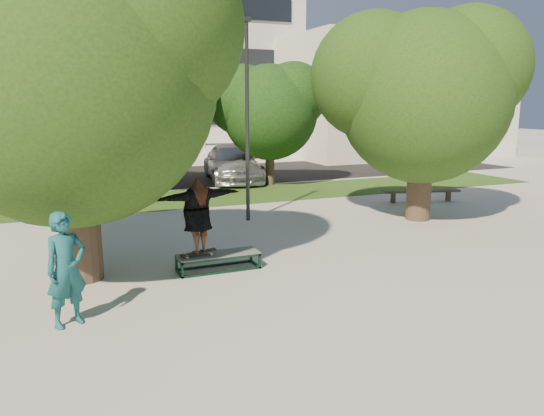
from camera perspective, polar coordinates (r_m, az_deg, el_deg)
name	(u,v)px	position (r m, az deg, el deg)	size (l,w,h in m)	color
ground	(285,268)	(11.91, 1.42, -6.51)	(120.00, 120.00, 0.00)	gray
grass_strip	(208,197)	(20.94, -6.93, 1.17)	(30.00, 4.00, 0.02)	#244513
asphalt_strip	(151,178)	(26.98, -12.87, 3.20)	(40.00, 8.00, 0.01)	black
tree_left	(62,61)	(11.44, -21.62, 14.45)	(6.96, 5.95, 7.12)	#38281E
tree_right	(420,88)	(17.12, 15.68, 12.37)	(6.24, 5.33, 6.51)	#38281E
bg_tree_mid	(138,94)	(22.69, -14.20, 11.85)	(5.76, 4.92, 6.24)	#38281E
bg_tree_right	(268,106)	(23.72, -0.45, 10.87)	(5.04, 4.31, 5.43)	#38281E
lamppost	(247,119)	(16.36, -2.68, 9.53)	(0.25, 0.15, 6.11)	#2D2D30
office_building	(77,42)	(42.61, -20.22, 16.42)	(30.00, 14.12, 16.00)	#BDB6AF
side_building	(386,98)	(39.51, 12.21, 11.48)	(15.00, 10.00, 8.00)	silver
grind_box	(218,262)	(11.81, -5.79, -5.75)	(1.80, 0.60, 0.38)	black
skater_rig	(197,216)	(11.42, -8.02, -0.85)	(2.06, 0.95, 1.69)	white
bystander	(66,269)	(9.32, -21.27, -6.17)	(0.70, 0.46, 1.92)	#175358
bench	(421,192)	(20.53, 15.74, 1.67)	(2.95, 1.16, 0.45)	#4A3F2C
car_silver_a	(58,169)	(24.82, -22.07, 3.88)	(1.94, 4.81, 1.64)	#AFAFB4
car_dark	(131,162)	(26.86, -14.92, 4.78)	(1.70, 4.88, 1.61)	black
car_grey	(108,165)	(27.11, -17.27, 4.46)	(2.28, 4.94, 1.37)	#5C5C61
car_silver_b	(232,163)	(25.34, -4.31, 4.81)	(2.30, 5.67, 1.64)	#B6B6BB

